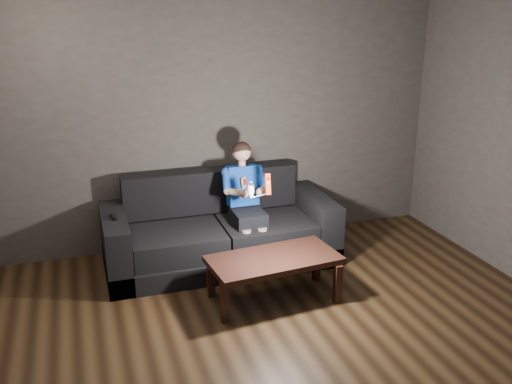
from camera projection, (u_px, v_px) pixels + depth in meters
name	position (u px, v px, depth m)	size (l,w,h in m)	color
floor	(301.00, 366.00, 4.21)	(5.00, 5.00, 0.00)	black
back_wall	(215.00, 122.00, 6.04)	(5.00, 0.04, 2.70)	#393532
sofa	(219.00, 235.00, 5.84)	(2.31, 1.00, 0.89)	black
child	(245.00, 193.00, 5.71)	(0.46, 0.56, 1.12)	black
wii_remote_red	(268.00, 184.00, 5.28)	(0.05, 0.08, 0.20)	red
nunchuk_white	(251.00, 189.00, 5.25)	(0.08, 0.11, 0.16)	white
wii_remote_black	(114.00, 217.00, 5.34)	(0.05, 0.15, 0.03)	black
coffee_table	(274.00, 263.00, 5.05)	(1.20, 0.69, 0.42)	black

